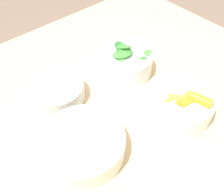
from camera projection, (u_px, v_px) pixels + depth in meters
dining_table at (122, 122)px, 0.76m from camera, size 0.96×0.85×0.72m
bowl_carrots at (179, 101)px, 0.61m from camera, size 0.17×0.17×0.07m
bowl_greens at (126, 61)px, 0.71m from camera, size 0.15×0.15×0.10m
bowl_beans_hotdog at (84, 144)px, 0.54m from camera, size 0.18×0.18×0.05m
bowl_cookies at (57, 90)px, 0.64m from camera, size 0.14×0.14×0.05m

